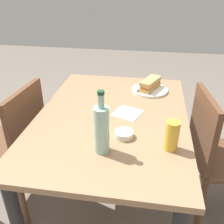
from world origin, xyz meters
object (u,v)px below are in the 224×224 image
(baguette_sandwich_near, at_px, (150,84))
(water_bottle, at_px, (102,129))
(chair_near, at_px, (215,153))
(knife_near, at_px, (142,87))
(plate_near, at_px, (150,90))
(dining_table, at_px, (112,133))
(beer_glass, at_px, (172,136))
(olive_bowl, at_px, (124,134))
(chair_far, at_px, (16,143))

(baguette_sandwich_near, bearing_deg, water_bottle, 164.47)
(chair_near, height_order, knife_near, chair_near)
(knife_near, bearing_deg, chair_near, -121.84)
(plate_near, bearing_deg, water_bottle, 164.47)
(knife_near, bearing_deg, dining_table, 158.76)
(plate_near, distance_m, knife_near, 0.05)
(beer_glass, bearing_deg, olive_bowl, 74.46)
(plate_near, relative_size, beer_glass, 1.66)
(chair_far, bearing_deg, chair_near, -85.85)
(dining_table, relative_size, olive_bowl, 12.93)
(plate_near, height_order, knife_near, knife_near)
(dining_table, distance_m, beer_glass, 0.44)
(plate_near, distance_m, beer_glass, 0.63)
(knife_near, relative_size, beer_glass, 1.25)
(chair_far, height_order, water_bottle, water_bottle)
(baguette_sandwich_near, distance_m, knife_near, 0.06)
(knife_near, bearing_deg, beer_glass, -165.59)
(dining_table, xyz_separation_m, plate_near, (0.36, -0.19, 0.12))
(plate_near, height_order, baguette_sandwich_near, baguette_sandwich_near)
(baguette_sandwich_near, xyz_separation_m, water_bottle, (-0.67, 0.19, 0.06))
(baguette_sandwich_near, relative_size, beer_glass, 1.40)
(dining_table, distance_m, baguette_sandwich_near, 0.44)
(chair_near, bearing_deg, baguette_sandwich_near, 56.07)
(dining_table, xyz_separation_m, chair_far, (-0.01, 0.60, -0.13))
(dining_table, relative_size, water_bottle, 4.02)
(dining_table, bearing_deg, baguette_sandwich_near, -28.55)
(plate_near, relative_size, water_bottle, 0.80)
(baguette_sandwich_near, bearing_deg, chair_far, 114.50)
(olive_bowl, bearing_deg, water_bottle, 145.47)
(baguette_sandwich_near, bearing_deg, plate_near, 0.00)
(plate_near, bearing_deg, chair_near, -123.93)
(baguette_sandwich_near, xyz_separation_m, beer_glass, (-0.61, -0.11, 0.02))
(chair_near, relative_size, baguette_sandwich_near, 4.46)
(dining_table, bearing_deg, plate_near, -28.55)
(beer_glass, xyz_separation_m, olive_bowl, (0.06, 0.21, -0.05))
(olive_bowl, bearing_deg, knife_near, -5.41)
(chair_near, bearing_deg, dining_table, 97.64)
(chair_near, bearing_deg, olive_bowl, 118.39)
(knife_near, bearing_deg, olive_bowl, 174.59)
(knife_near, relative_size, water_bottle, 0.60)
(plate_near, relative_size, olive_bowl, 2.59)
(chair_near, relative_size, knife_near, 5.01)
(water_bottle, bearing_deg, olive_bowl, -34.53)
(chair_far, xyz_separation_m, knife_near, (0.37, -0.75, 0.27))
(chair_near, distance_m, olive_bowl, 0.64)
(chair_far, bearing_deg, plate_near, -65.50)
(baguette_sandwich_near, xyz_separation_m, knife_near, (0.01, 0.05, -0.03))
(water_bottle, xyz_separation_m, olive_bowl, (0.12, -0.08, -0.10))
(chair_near, distance_m, baguette_sandwich_near, 0.58)
(chair_far, bearing_deg, water_bottle, -116.96)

